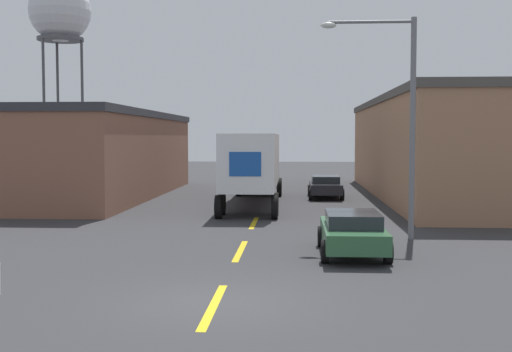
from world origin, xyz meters
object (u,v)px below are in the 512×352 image
object	(u,v)px
semi_truck	(254,161)
parked_car_right_near	(352,231)
parked_car_right_far	(325,186)
street_lamp	(400,109)
water_tower	(60,13)

from	to	relation	value
semi_truck	parked_car_right_near	xyz separation A→B (m)	(3.97, -14.46, -1.60)
parked_car_right_far	street_lamp	size ratio (longest dim) A/B	0.58
parked_car_right_near	street_lamp	bearing A→B (deg)	59.12
semi_truck	street_lamp	size ratio (longest dim) A/B	1.76
semi_truck	parked_car_right_near	distance (m)	15.08
parked_car_right_near	street_lamp	world-z (taller)	street_lamp
parked_car_right_far	water_tower	size ratio (longest dim) A/B	0.23
semi_truck	water_tower	distance (m)	40.61
parked_car_right_near	water_tower	bearing A→B (deg)	119.74
parked_car_right_near	street_lamp	distance (m)	5.38
semi_truck	street_lamp	distance (m)	12.92
water_tower	street_lamp	world-z (taller)	water_tower
parked_car_right_far	street_lamp	world-z (taller)	street_lamp
street_lamp	water_tower	bearing A→B (deg)	123.40
water_tower	street_lamp	xyz separation A→B (m)	(27.93, -42.36, -11.73)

